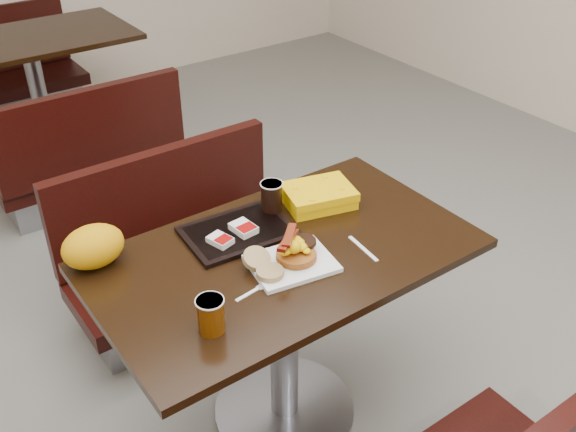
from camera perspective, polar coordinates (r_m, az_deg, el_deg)
floor at (r=2.59m, az=-0.30°, el=-16.60°), size 6.00×7.00×0.01m
table_near at (r=2.31m, az=-0.33°, el=-10.59°), size 1.20×0.70×0.75m
bench_near_n at (r=2.79m, az=-8.67°, el=-2.61°), size 1.00×0.46×0.72m
table_far at (r=4.39m, az=-20.68°, el=9.56°), size 1.20×0.70×0.75m
bench_far_s at (r=3.77m, az=-17.38°, el=6.17°), size 1.00×0.46×0.72m
bench_far_n at (r=5.03m, az=-23.13°, el=11.77°), size 1.00×0.46×0.72m
platter at (r=2.01m, az=0.33°, el=-4.12°), size 0.28×0.23×0.01m
pancake_stack at (r=2.01m, az=0.73°, el=-3.36°), size 0.14×0.14×0.03m
sausage_patty at (r=2.03m, az=1.35°, el=-2.25°), size 0.08×0.08×0.01m
scrambled_eggs at (r=1.98m, az=0.50°, el=-2.78°), size 0.09×0.08×0.04m
bacon_strips at (r=1.97m, az=-0.00°, el=-2.03°), size 0.15×0.14×0.01m
muffin_bottom at (r=1.95m, az=-1.57°, el=-4.91°), size 0.09×0.09×0.02m
muffin_top at (r=1.98m, az=-2.73°, el=-3.71°), size 0.09×0.09×0.05m
coffee_cup_near at (r=1.78m, az=-6.69°, el=-8.50°), size 0.09×0.09×0.10m
fork at (r=1.91m, az=-3.55°, el=-6.79°), size 0.12×0.04×0.00m
knife at (r=2.10m, az=6.51°, el=-2.81°), size 0.03×0.15×0.00m
condiment_syrup at (r=2.08m, az=-0.70°, el=-2.81°), size 0.04×0.03×0.01m
condiment_ketchup at (r=2.11m, az=0.17°, el=-2.13°), size 0.04×0.04×0.01m
tray at (r=2.15m, az=-4.34°, el=-1.37°), size 0.36×0.27×0.02m
hashbrown_sleeve_left at (r=2.09m, az=-5.88°, el=-2.08°), size 0.07×0.09×0.02m
hashbrown_sleeve_right at (r=2.14m, az=-3.87°, el=-1.05°), size 0.07×0.09×0.02m
coffee_cup_far at (r=2.23m, az=-1.42°, el=1.73°), size 0.09×0.09×0.10m
clamshell at (r=2.29m, az=2.65°, el=1.75°), size 0.27×0.23×0.06m
paper_bag at (r=2.07m, az=-16.49°, el=-2.54°), size 0.23×0.20×0.13m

